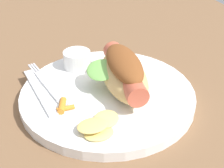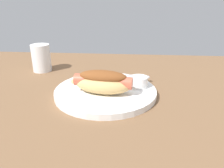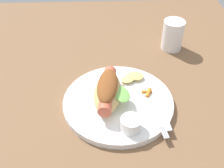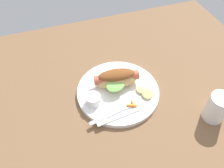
% 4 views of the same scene
% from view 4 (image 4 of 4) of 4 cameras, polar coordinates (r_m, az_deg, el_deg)
% --- Properties ---
extents(ground_plane, '(1.20, 0.90, 0.02)m').
position_cam_4_polar(ground_plane, '(0.77, 0.84, -2.38)').
color(ground_plane, brown).
extents(plate, '(0.28, 0.28, 0.02)m').
position_cam_4_polar(plate, '(0.75, 1.52, -1.91)').
color(plate, white).
rests_on(plate, ground_plane).
extents(hot_dog, '(0.15, 0.10, 0.06)m').
position_cam_4_polar(hot_dog, '(0.74, 1.15, 1.49)').
color(hot_dog, tan).
rests_on(hot_dog, plate).
extents(sauce_ramekin, '(0.05, 0.05, 0.03)m').
position_cam_4_polar(sauce_ramekin, '(0.71, -4.80, -3.94)').
color(sauce_ramekin, white).
rests_on(sauce_ramekin, plate).
extents(fork, '(0.14, 0.04, 0.00)m').
position_cam_4_polar(fork, '(0.69, -0.05, -7.70)').
color(fork, silver).
rests_on(fork, plate).
extents(knife, '(0.14, 0.03, 0.00)m').
position_cam_4_polar(knife, '(0.68, 1.63, -8.38)').
color(knife, silver).
rests_on(knife, plate).
extents(chips_pile, '(0.06, 0.07, 0.01)m').
position_cam_4_polar(chips_pile, '(0.74, 8.71, -2.07)').
color(chips_pile, '#E6C86E').
rests_on(chips_pile, plate).
extents(carrot_garnish, '(0.03, 0.03, 0.01)m').
position_cam_4_polar(carrot_garnish, '(0.71, 5.23, -5.45)').
color(carrot_garnish, orange).
rests_on(carrot_garnish, plate).
extents(drinking_cup, '(0.06, 0.06, 0.09)m').
position_cam_4_polar(drinking_cup, '(0.74, 25.34, -5.53)').
color(drinking_cup, white).
rests_on(drinking_cup, ground_plane).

